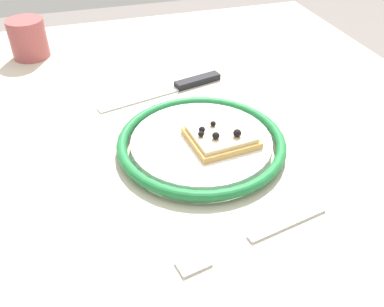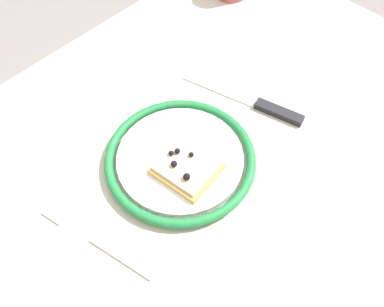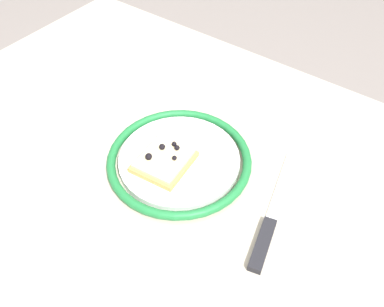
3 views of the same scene
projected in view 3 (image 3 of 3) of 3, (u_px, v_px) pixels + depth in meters
dining_table at (171, 217)px, 0.75m from camera, size 1.12×0.83×0.77m
plate at (179, 160)px, 0.70m from camera, size 0.25×0.25×0.02m
pizza_slice_near at (164, 160)px, 0.68m from camera, size 0.09×0.10×0.03m
knife at (268, 227)px, 0.61m from camera, size 0.08×0.24×0.01m
fork at (101, 122)px, 0.78m from camera, size 0.06×0.20×0.00m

